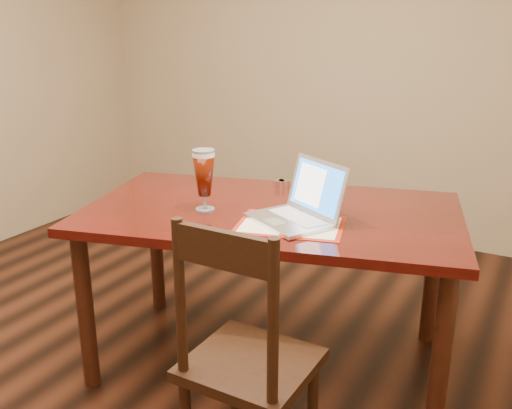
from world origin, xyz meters
The scene contains 3 objects.
ground centered at (0.00, 0.00, 0.00)m, with size 5.00×5.00×0.00m, color black.
dining_table centered at (0.40, 0.44, 0.74)m, with size 1.96×1.40×1.12m.
dining_chair centered at (0.68, -0.28, 0.50)m, with size 0.46×0.44×1.06m.
Camera 1 is at (1.57, -1.85, 1.69)m, focal length 40.00 mm.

